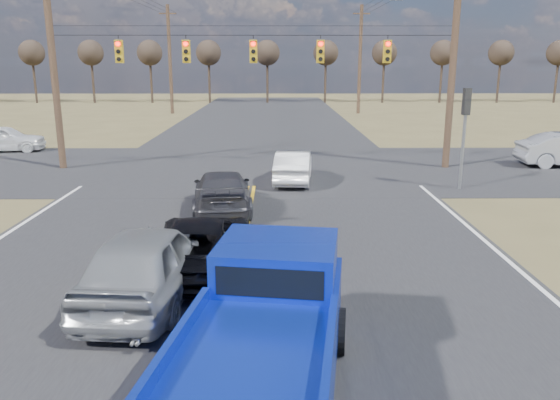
{
  "coord_description": "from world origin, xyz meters",
  "views": [
    {
      "loc": [
        0.99,
        -7.28,
        4.86
      ],
      "look_at": [
        1.09,
        5.93,
        1.5
      ],
      "focal_mm": 35.0,
      "sensor_mm": 36.0,
      "label": 1
    }
  ],
  "objects_px": {
    "white_car_queue": "(293,166)",
    "pickup_truck": "(265,341)",
    "cross_car_west": "(4,139)",
    "silver_suv": "(148,262)",
    "dgrey_car_queue": "(222,191)",
    "black_suv": "(201,244)"
  },
  "relations": [
    {
      "from": "white_car_queue",
      "to": "pickup_truck",
      "type": "bearing_deg",
      "value": 91.66
    },
    {
      "from": "white_car_queue",
      "to": "cross_car_west",
      "type": "height_order",
      "value": "cross_car_west"
    },
    {
      "from": "silver_suv",
      "to": "dgrey_car_queue",
      "type": "bearing_deg",
      "value": -92.69
    },
    {
      "from": "silver_suv",
      "to": "dgrey_car_queue",
      "type": "height_order",
      "value": "silver_suv"
    },
    {
      "from": "black_suv",
      "to": "cross_car_west",
      "type": "relative_size",
      "value": 1.09
    },
    {
      "from": "black_suv",
      "to": "cross_car_west",
      "type": "xyz_separation_m",
      "value": [
        -13.29,
        17.86,
        0.08
      ]
    },
    {
      "from": "pickup_truck",
      "to": "dgrey_car_queue",
      "type": "bearing_deg",
      "value": 107.1
    },
    {
      "from": "black_suv",
      "to": "dgrey_car_queue",
      "type": "height_order",
      "value": "dgrey_car_queue"
    },
    {
      "from": "pickup_truck",
      "to": "silver_suv",
      "type": "relative_size",
      "value": 1.21
    },
    {
      "from": "pickup_truck",
      "to": "black_suv",
      "type": "height_order",
      "value": "pickup_truck"
    },
    {
      "from": "black_suv",
      "to": "dgrey_car_queue",
      "type": "xyz_separation_m",
      "value": [
        0.0,
        5.37,
        0.02
      ]
    },
    {
      "from": "pickup_truck",
      "to": "dgrey_car_queue",
      "type": "distance_m",
      "value": 10.84
    },
    {
      "from": "dgrey_car_queue",
      "to": "cross_car_west",
      "type": "xyz_separation_m",
      "value": [
        -13.29,
        12.49,
        0.06
      ]
    },
    {
      "from": "pickup_truck",
      "to": "silver_suv",
      "type": "height_order",
      "value": "pickup_truck"
    },
    {
      "from": "pickup_truck",
      "to": "cross_car_west",
      "type": "relative_size",
      "value": 1.34
    },
    {
      "from": "pickup_truck",
      "to": "black_suv",
      "type": "bearing_deg",
      "value": 115.41
    },
    {
      "from": "pickup_truck",
      "to": "white_car_queue",
      "type": "xyz_separation_m",
      "value": [
        0.89,
        15.16,
        -0.35
      ]
    },
    {
      "from": "black_suv",
      "to": "cross_car_west",
      "type": "distance_m",
      "value": 22.26
    },
    {
      "from": "silver_suv",
      "to": "pickup_truck",
      "type": "bearing_deg",
      "value": 128.73
    },
    {
      "from": "dgrey_car_queue",
      "to": "silver_suv",
      "type": "bearing_deg",
      "value": 77.03
    },
    {
      "from": "white_car_queue",
      "to": "dgrey_car_queue",
      "type": "height_order",
      "value": "dgrey_car_queue"
    },
    {
      "from": "white_car_queue",
      "to": "dgrey_car_queue",
      "type": "xyz_separation_m",
      "value": [
        -2.52,
        -4.45,
        0.01
      ]
    }
  ]
}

